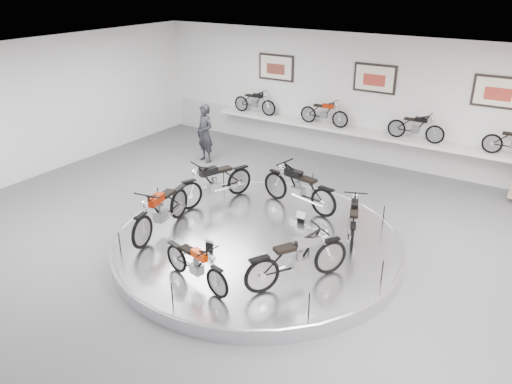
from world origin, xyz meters
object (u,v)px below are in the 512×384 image
Objects in this scene: bike_c at (215,181)px; bike_d at (161,209)px; display_platform at (258,243)px; shelf at (366,134)px; visitor at (205,133)px; bike_a at (354,218)px; bike_f at (297,258)px; bike_e at (196,264)px; bike_b at (299,187)px.

bike_d is (-0.03, -1.94, 0.00)m from bike_c.
shelf is at bearing 90.00° from display_platform.
bike_c is at bearing 152.67° from display_platform.
bike_a is at bearing -7.45° from visitor.
bike_d is 1.02× the size of bike_f.
display_platform is at bearing 106.16° from bike_d.
shelf is 8.56m from bike_e.
bike_e is 0.81× the size of bike_f.
bike_a is at bearing 109.42° from bike_d.
bike_f is at bearing -78.12° from shelf.
bike_a is 4.26m from bike_d.
bike_f reaches higher than shelf.
bike_a is 1.03× the size of bike_e.
bike_d is 2.29m from bike_e.
shelf is 4.58m from bike_b.
bike_d is 5.42m from visitor.
shelf is at bearing 102.01° from bike_e.
bike_c is at bearing 90.70° from bike_f.
bike_f is (1.58, -7.50, -0.16)m from shelf.
display_platform is 2.05m from bike_f.
bike_c is 1.02× the size of bike_f.
bike_d reaches higher than display_platform.
bike_c is 1.25× the size of bike_e.
bike_a is 2.25m from bike_f.
display_platform is at bearing 98.62° from bike_b.
bike_e is 1.89m from bike_f.
bike_d is (-1.98, -2.78, 0.00)m from bike_b.
bike_d reaches higher than shelf.
bike_d is (-1.94, -7.36, -0.14)m from shelf.
bike_e reaches higher than shelf.
bike_e is (0.01, -2.15, 0.59)m from display_platform.
visitor reaches higher than shelf.
bike_a is at bearing 73.93° from bike_e.
shelf is 5.82× the size of bike_b.
shelf is 5.80× the size of bike_d.
bike_a reaches higher than display_platform.
bike_e is (-1.75, -3.30, -0.01)m from bike_a.
bike_e is (-0.03, -3.97, -0.11)m from bike_b.
bike_f is at bearing 154.26° from bike_a.
visitor reaches higher than display_platform.
bike_d is at bearing -46.37° from visitor.
bike_d is 1.26× the size of bike_e.
bike_a is (1.76, -5.26, -0.24)m from shelf.
bike_f is (3.52, -0.14, -0.01)m from bike_d.
bike_f reaches higher than bike_a.
display_platform is at bearing 82.79° from bike_c.
bike_b reaches higher than display_platform.
bike_b reaches higher than bike_a.
bike_f is (1.57, 1.05, 0.10)m from bike_e.
shelf is at bearing 45.90° from visitor.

